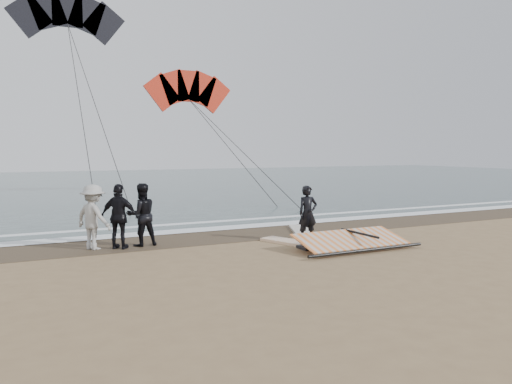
# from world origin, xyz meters

# --- Properties ---
(ground) EXTENTS (120.00, 120.00, 0.00)m
(ground) POSITION_xyz_m (0.00, 0.00, 0.00)
(ground) COLOR #8C704C
(ground) RESTS_ON ground
(sea) EXTENTS (120.00, 54.00, 0.02)m
(sea) POSITION_xyz_m (0.00, 33.00, 0.01)
(sea) COLOR #233838
(sea) RESTS_ON ground
(wet_sand) EXTENTS (120.00, 2.80, 0.01)m
(wet_sand) POSITION_xyz_m (0.00, 4.50, 0.01)
(wet_sand) COLOR #4C3D2B
(wet_sand) RESTS_ON ground
(foam_near) EXTENTS (120.00, 0.90, 0.01)m
(foam_near) POSITION_xyz_m (0.00, 5.90, 0.03)
(foam_near) COLOR white
(foam_near) RESTS_ON sea
(foam_far) EXTENTS (120.00, 0.45, 0.01)m
(foam_far) POSITION_xyz_m (0.00, 7.60, 0.03)
(foam_far) COLOR white
(foam_far) RESTS_ON sea
(man_main) EXTENTS (0.69, 0.48, 1.80)m
(man_main) POSITION_xyz_m (0.72, 2.37, 0.90)
(man_main) COLOR black
(man_main) RESTS_ON ground
(board_white) EXTENTS (1.36, 2.28, 0.09)m
(board_white) POSITION_xyz_m (0.03, 2.16, 0.04)
(board_white) COLOR white
(board_white) RESTS_ON ground
(board_cream) EXTENTS (1.42, 2.29, 0.09)m
(board_cream) POSITION_xyz_m (1.46, 4.01, 0.05)
(board_cream) COLOR beige
(board_cream) RESTS_ON ground
(trio_cluster) EXTENTS (2.55, 1.54, 1.94)m
(trio_cluster) POSITION_xyz_m (-5.05, 3.89, 0.97)
(trio_cluster) COLOR black
(trio_cluster) RESTS_ON ground
(sail_rig) EXTENTS (3.99, 1.76, 0.49)m
(sail_rig) POSITION_xyz_m (1.12, 0.83, 0.19)
(sail_rig) COLOR black
(sail_rig) RESTS_ON ground
(kite_red) EXTENTS (6.33, 5.53, 12.63)m
(kite_red) POSITION_xyz_m (2.71, 20.12, 6.55)
(kite_red) COLOR red
(kite_red) RESTS_ON ground
(kite_dark) EXTENTS (7.54, 4.99, 14.25)m
(kite_dark) POSITION_xyz_m (-4.45, 21.13, 10.65)
(kite_dark) COLOR black
(kite_dark) RESTS_ON ground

